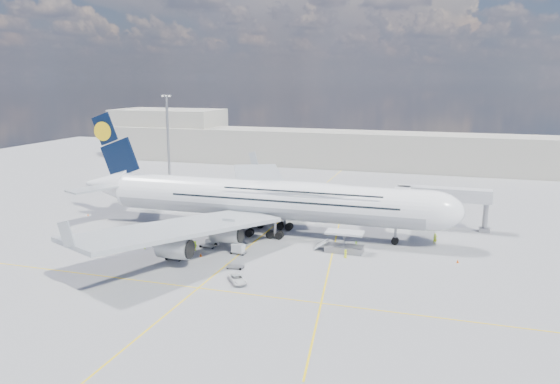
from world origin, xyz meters
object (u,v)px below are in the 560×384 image
(crew_nose, at_px, (435,239))
(crew_tug, at_px, (195,246))
(baggage_tug, at_px, (212,241))
(catering_truck_outer, at_px, (261,183))
(cone_wing_left_outer, at_px, (242,193))
(cone_nose, at_px, (458,261))
(crew_loader, at_px, (356,246))
(jet_bridge, at_px, (427,197))
(crew_wing, at_px, (145,245))
(catering_truck_inner, at_px, (282,207))
(dolly_back, at_px, (163,232))
(dolly_nose_near, at_px, (238,249))
(airliner, at_px, (267,199))
(dolly_row_b, at_px, (174,254))
(crew_van, at_px, (345,254))
(dolly_nose_far, at_px, (235,267))
(cone_wing_right_inner, at_px, (171,256))
(cone_tail, at_px, (88,215))
(cargo_loader, at_px, (343,245))
(cone_wing_right_outer, at_px, (201,255))
(cone_wing_left_inner, at_px, (237,204))
(service_van, at_px, (237,279))
(light_mast, at_px, (168,140))
(dolly_row_c, at_px, (208,245))

(crew_nose, height_order, crew_tug, crew_nose)
(baggage_tug, height_order, catering_truck_outer, catering_truck_outer)
(cone_wing_left_outer, bearing_deg, cone_nose, -36.81)
(crew_loader, bearing_deg, crew_nose, 87.87)
(jet_bridge, relative_size, crew_wing, 12.53)
(crew_loader, relative_size, cone_nose, 2.58)
(catering_truck_inner, bearing_deg, cone_wing_left_outer, 112.66)
(dolly_back, height_order, dolly_nose_near, same)
(jet_bridge, relative_size, catering_truck_inner, 2.65)
(catering_truck_inner, bearing_deg, airliner, -104.66)
(dolly_row_b, bearing_deg, crew_van, 33.88)
(jet_bridge, bearing_deg, crew_tug, -146.48)
(baggage_tug, bearing_deg, dolly_nose_far, -70.85)
(airliner, relative_size, dolly_back, 27.68)
(crew_nose, bearing_deg, airliner, 163.96)
(jet_bridge, xyz_separation_m, baggage_tug, (-36.52, -21.16, -6.17))
(crew_van, distance_m, cone_wing_right_inner, 29.46)
(catering_truck_inner, height_order, cone_tail, catering_truck_inner)
(cargo_loader, xyz_separation_m, catering_truck_inner, (-17.75, 21.43, 0.61))
(cone_wing_right_outer, bearing_deg, cargo_loader, 23.63)
(dolly_back, bearing_deg, cone_wing_left_outer, 85.85)
(catering_truck_inner, distance_m, cone_wing_left_inner, 14.93)
(service_van, relative_size, cone_wing_left_outer, 8.31)
(dolly_row_b, bearing_deg, cargo_loader, 40.62)
(service_van, bearing_deg, crew_nose, 8.39)
(dolly_back, height_order, crew_van, dolly_back)
(catering_truck_inner, bearing_deg, dolly_back, -145.94)
(cone_wing_left_outer, xyz_separation_m, cone_wing_right_outer, (11.91, -49.90, 0.06))
(jet_bridge, height_order, cone_wing_right_inner, jet_bridge)
(cargo_loader, distance_m, crew_loader, 2.65)
(cargo_loader, distance_m, cone_nose, 19.12)
(dolly_nose_near, bearing_deg, catering_truck_outer, 112.30)
(jet_bridge, bearing_deg, light_mast, 160.98)
(crew_van, xyz_separation_m, cone_nose, (18.10, 3.13, -0.48))
(dolly_nose_far, distance_m, cone_wing_right_outer, 8.67)
(catering_truck_inner, bearing_deg, cone_wing_right_inner, -125.32)
(baggage_tug, bearing_deg, cone_nose, -16.51)
(dolly_row_c, height_order, cone_wing_right_inner, cone_wing_right_inner)
(cone_tail, bearing_deg, crew_loader, -6.13)
(cargo_loader, bearing_deg, cone_tail, 171.98)
(crew_tug, relative_size, cone_wing_left_outer, 3.32)
(crew_tug, xyz_separation_m, cone_wing_right_outer, (2.38, -2.77, -0.55))
(crew_tug, bearing_deg, cone_wing_right_outer, -35.47)
(dolly_nose_near, distance_m, cone_wing_left_outer, 49.81)
(catering_truck_inner, height_order, crew_wing, catering_truck_inner)
(crew_loader, xyz_separation_m, cone_wing_right_inner, (-29.14, -13.54, -0.52))
(baggage_tug, xyz_separation_m, cone_wing_right_outer, (0.91, -6.78, -0.38))
(crew_tug, bearing_deg, dolly_nose_far, -18.71)
(catering_truck_outer, relative_size, crew_wing, 4.98)
(airliner, height_order, dolly_back, airliner)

